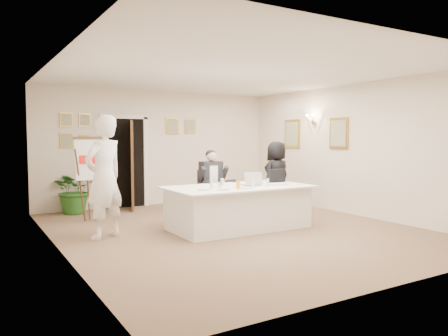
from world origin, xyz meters
TOP-DOWN VIEW (x-y plane):
  - floor at (0.00, 0.00)m, footprint 7.00×7.00m
  - ceiling at (0.00, 0.00)m, footprint 6.00×7.00m
  - wall_back at (0.00, 3.50)m, footprint 6.00×0.10m
  - wall_front at (0.00, -3.50)m, footprint 6.00×0.10m
  - wall_left at (-3.00, 0.00)m, footprint 0.10×7.00m
  - wall_right at (3.00, 0.00)m, footprint 0.10×7.00m
  - doorway at (-0.88, 3.32)m, footprint 1.14×0.86m
  - pictures_back_wall at (-0.80, 3.47)m, footprint 3.40×0.06m
  - pictures_right_wall at (2.97, 1.20)m, footprint 0.06×2.20m
  - wall_sconce at (2.90, 1.20)m, footprint 0.20×0.30m
  - conference_table at (0.11, 0.03)m, footprint 2.62×1.40m
  - seated_man at (0.16, 1.10)m, footprint 0.73×0.76m
  - flip_chart at (-2.06, 2.05)m, footprint 0.58×0.37m
  - standing_man at (-2.20, 0.50)m, footprint 0.88×0.77m
  - standing_woman at (1.80, 1.09)m, footprint 0.87×0.68m
  - potted_palm at (-2.12, 3.20)m, footprint 1.24×1.18m
  - laptop at (0.36, 0.04)m, footprint 0.40×0.41m
  - laptop_bag at (1.13, 0.22)m, footprint 0.37×0.12m
  - paper_stack at (0.87, -0.18)m, footprint 0.35×0.27m
  - plate_left at (-0.74, -0.23)m, footprint 0.24×0.24m
  - plate_mid at (-0.45, -0.39)m, footprint 0.23×0.23m
  - plate_near at (-0.01, -0.40)m, footprint 0.23×0.23m
  - glass_a at (-0.50, -0.06)m, footprint 0.07×0.07m
  - glass_b at (0.23, -0.27)m, footprint 0.07×0.07m
  - glass_c at (0.58, -0.22)m, footprint 0.07×0.07m
  - glass_d at (-0.12, 0.22)m, footprint 0.06×0.06m
  - oj_glass at (-0.15, -0.36)m, footprint 0.08×0.08m
  - steel_jug at (-0.33, -0.06)m, footprint 0.09×0.09m

SIDE VIEW (x-z plane):
  - floor at x=0.00m, z-range 0.00..0.00m
  - conference_table at x=0.11m, z-range 0.01..0.78m
  - potted_palm at x=-2.12m, z-range 0.00..1.07m
  - seated_man at x=0.16m, z-range 0.00..1.43m
  - flip_chart at x=-2.06m, z-range -0.06..1.57m
  - plate_left at x=-0.74m, z-range 0.78..0.79m
  - plate_mid at x=-0.45m, z-range 0.78..0.79m
  - plate_near at x=-0.01m, z-range 0.78..0.79m
  - standing_woman at x=1.80m, z-range 0.00..1.58m
  - paper_stack at x=0.87m, z-range 0.78..0.81m
  - steel_jug at x=-0.33m, z-range 0.78..0.89m
  - oj_glass at x=-0.15m, z-range 0.78..0.91m
  - glass_a at x=-0.50m, z-range 0.77..0.92m
  - glass_b at x=0.23m, z-range 0.77..0.92m
  - glass_c at x=0.58m, z-range 0.77..0.92m
  - glass_d at x=-0.12m, z-range 0.77..0.92m
  - laptop_bag at x=1.13m, z-range 0.78..1.03m
  - laptop at x=0.36m, z-range 0.78..1.05m
  - standing_man at x=-2.20m, z-range 0.00..2.02m
  - doorway at x=-0.88m, z-range -0.06..2.14m
  - wall_back at x=0.00m, z-range 0.00..2.80m
  - wall_front at x=0.00m, z-range 0.00..2.80m
  - wall_left at x=-3.00m, z-range 0.00..2.80m
  - wall_right at x=3.00m, z-range 0.00..2.80m
  - pictures_right_wall at x=2.97m, z-range 1.35..2.15m
  - pictures_back_wall at x=-0.80m, z-range 1.45..2.25m
  - wall_sconce at x=2.90m, z-range 1.98..2.22m
  - ceiling at x=0.00m, z-range 2.79..2.81m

